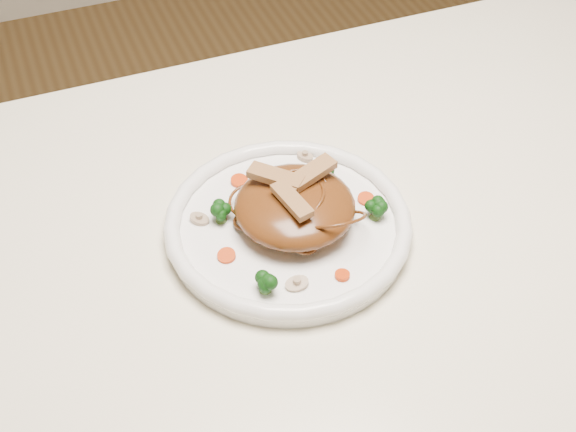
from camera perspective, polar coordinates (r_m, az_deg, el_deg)
name	(u,v)px	position (r m, az deg, el deg)	size (l,w,h in m)	color
table	(336,272)	(1.04, 3.52, -4.09)	(1.20, 0.80, 0.75)	white
plate	(288,229)	(0.95, 0.00, -0.95)	(0.30, 0.30, 0.02)	white
noodle_mound	(295,206)	(0.93, 0.49, 0.73)	(0.14, 0.14, 0.05)	#592F11
chicken_a	(310,174)	(0.92, 1.65, 3.11)	(0.07, 0.02, 0.01)	#AF7F52
chicken_b	(276,177)	(0.92, -0.90, 2.88)	(0.07, 0.02, 0.01)	#AF7F52
chicken_c	(292,200)	(0.89, 0.28, 1.15)	(0.06, 0.02, 0.01)	#AF7F52
broccoli_0	(323,169)	(0.99, 2.54, 3.40)	(0.03, 0.03, 0.03)	#0D3C0C
broccoli_1	(221,212)	(0.94, -4.93, 0.30)	(0.02, 0.02, 0.03)	#0D3C0C
broccoli_2	(265,282)	(0.86, -1.68, -4.83)	(0.02, 0.02, 0.03)	#0D3C0C
broccoli_3	(376,209)	(0.94, 6.41, 0.52)	(0.03, 0.03, 0.03)	#0D3C0C
carrot_0	(311,172)	(1.01, 1.72, 3.23)	(0.02, 0.02, 0.01)	#C23107
carrot_1	(227,256)	(0.90, -4.50, -2.90)	(0.02, 0.02, 0.01)	#C23107
carrot_2	(366,199)	(0.97, 5.69, 1.25)	(0.02, 0.02, 0.01)	#C23107
carrot_3	(239,181)	(1.00, -3.57, 2.57)	(0.02, 0.02, 0.01)	#C23107
carrot_4	(342,275)	(0.88, 3.97, -4.32)	(0.02, 0.02, 0.01)	#C23107
mushroom_0	(297,284)	(0.87, 0.65, -4.97)	(0.03, 0.03, 0.01)	#C1AD90
mushroom_1	(331,179)	(1.00, 3.13, 2.68)	(0.02, 0.02, 0.01)	#C1AD90
mushroom_2	(199,219)	(0.95, -6.47, -0.23)	(0.02, 0.02, 0.01)	#C1AD90
mushroom_3	(305,157)	(1.03, 1.24, 4.34)	(0.02, 0.02, 0.01)	#C1AD90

